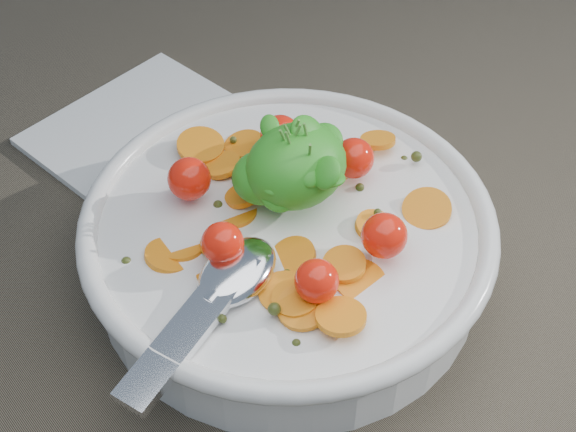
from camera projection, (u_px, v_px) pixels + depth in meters
ground at (286, 274)px, 0.63m from camera, size 6.00×6.00×0.00m
bowl at (288, 238)px, 0.60m from camera, size 0.33×0.31×0.13m
napkin at (145, 132)px, 0.74m from camera, size 0.20×0.18×0.01m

